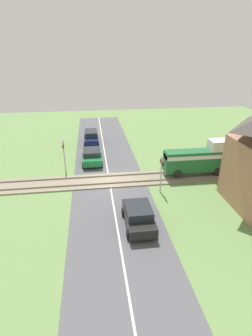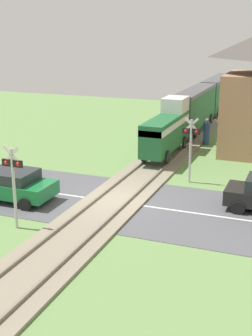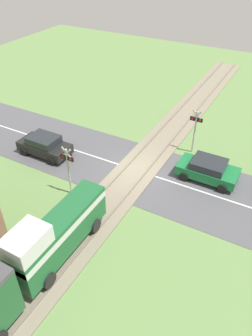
% 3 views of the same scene
% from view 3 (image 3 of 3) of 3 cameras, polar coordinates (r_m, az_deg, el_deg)
% --- Properties ---
extents(ground_plane, '(60.00, 60.00, 0.00)m').
position_cam_3_polar(ground_plane, '(22.36, 1.87, -0.44)').
color(ground_plane, '#66894C').
extents(road_surface, '(48.00, 6.40, 0.02)m').
position_cam_3_polar(road_surface, '(22.35, 1.87, -0.42)').
color(road_surface, '#515156').
rests_on(road_surface, ground_plane).
extents(track_bed, '(2.80, 48.00, 0.24)m').
position_cam_3_polar(track_bed, '(22.32, 1.87, -0.30)').
color(track_bed, gray).
rests_on(track_bed, ground_plane).
extents(car_near_crossing, '(3.87, 2.06, 1.43)m').
position_cam_3_polar(car_near_crossing, '(21.84, 14.08, -0.24)').
color(car_near_crossing, '#197038').
rests_on(car_near_crossing, ground_plane).
extents(car_far_side, '(3.83, 1.94, 1.49)m').
position_cam_3_polar(car_far_side, '(24.25, -14.02, 3.88)').
color(car_far_side, black).
rests_on(car_far_side, ground_plane).
extents(crossing_signal_west_approach, '(0.90, 0.18, 3.38)m').
position_cam_3_polar(crossing_signal_west_approach, '(23.61, 11.99, 7.15)').
color(crossing_signal_west_approach, '#B7B7B7').
rests_on(crossing_signal_west_approach, ground_plane).
extents(crossing_signal_east_approach, '(0.90, 0.18, 3.38)m').
position_cam_3_polar(crossing_signal_east_approach, '(19.50, -10.08, 0.50)').
color(crossing_signal_east_approach, '#B7B7B7').
rests_on(crossing_signal_east_approach, ground_plane).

